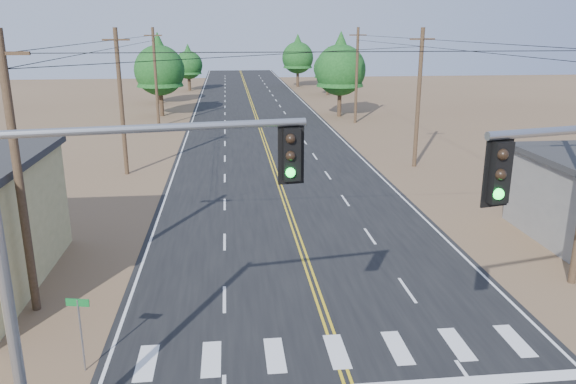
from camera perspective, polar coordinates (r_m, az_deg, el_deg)
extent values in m
cube|color=black|center=(39.01, -1.15, 1.55)|extent=(15.00, 200.00, 0.02)
cylinder|color=#4C3826|center=(21.45, -25.68, 1.23)|extent=(0.30, 0.30, 10.00)
cube|color=#4C3826|center=(20.87, -27.13, 12.42)|extent=(1.80, 0.12, 0.12)
cylinder|color=#4C3826|center=(40.53, -16.58, 8.64)|extent=(0.30, 0.30, 10.00)
cube|color=#4C3826|center=(40.22, -17.08, 14.57)|extent=(1.80, 0.12, 0.12)
cylinder|color=#4C3826|center=(60.21, -13.29, 11.22)|extent=(0.30, 0.30, 10.00)
cube|color=#4C3826|center=(60.00, -13.56, 15.21)|extent=(1.80, 0.12, 0.12)
cylinder|color=#4C3826|center=(42.18, 13.11, 9.17)|extent=(0.30, 0.30, 10.00)
cube|color=#4C3826|center=(41.89, 13.49, 14.87)|extent=(1.80, 0.12, 0.12)
cylinder|color=#4C3826|center=(61.33, 6.98, 11.62)|extent=(0.30, 0.30, 10.00)
cube|color=#4C3826|center=(61.13, 7.13, 15.54)|extent=(1.80, 0.12, 0.12)
cylinder|color=gray|center=(13.95, -26.38, -11.37)|extent=(0.27, 0.27, 7.84)
cylinder|color=gray|center=(12.33, -13.41, 6.33)|extent=(6.64, 1.17, 0.18)
cube|color=black|center=(12.89, 0.29, 3.90)|extent=(0.44, 0.39, 1.23)
sphere|color=black|center=(12.61, 0.26, 5.44)|extent=(0.22, 0.22, 0.22)
sphere|color=black|center=(12.69, 0.26, 3.70)|extent=(0.22, 0.22, 0.22)
sphere|color=#0CE533|center=(12.79, 0.26, 1.99)|extent=(0.22, 0.22, 0.22)
cube|color=black|center=(11.82, 20.54, 1.93)|extent=(0.46, 0.42, 1.24)
sphere|color=black|center=(11.54, 20.97, 3.58)|extent=(0.23, 0.23, 0.23)
sphere|color=black|center=(11.63, 20.77, 1.68)|extent=(0.23, 0.23, 0.23)
sphere|color=#0CE533|center=(11.73, 20.58, -0.18)|extent=(0.23, 0.23, 0.23)
cylinder|color=gray|center=(18.32, -20.25, -13.53)|extent=(0.06, 0.06, 2.37)
cube|color=#0D6125|center=(17.82, -20.60, -10.47)|extent=(0.70, 0.18, 0.24)
cylinder|color=#3F2D1E|center=(67.72, -12.74, 8.99)|extent=(0.49, 0.49, 3.43)
cone|color=#124115|center=(67.30, -13.00, 13.00)|extent=(5.33, 5.33, 6.09)
sphere|color=#124115|center=(67.37, -12.93, 11.96)|extent=(5.71, 5.71, 5.71)
cylinder|color=#3F2D1E|center=(79.04, -13.06, 9.80)|extent=(0.44, 0.44, 2.92)
cone|color=#124115|center=(78.70, -13.26, 12.73)|extent=(4.55, 4.55, 5.20)
sphere|color=#124115|center=(78.77, -13.20, 11.97)|extent=(4.87, 4.87, 4.87)
cylinder|color=#3F2D1E|center=(94.36, -9.99, 10.92)|extent=(0.50, 0.50, 2.69)
cone|color=#124115|center=(94.08, -10.11, 13.18)|extent=(4.18, 4.18, 4.78)
sphere|color=#124115|center=(94.14, -10.08, 12.59)|extent=(4.48, 4.48, 4.48)
cylinder|color=#3F2D1E|center=(66.01, 5.25, 9.15)|extent=(0.48, 0.48, 3.47)
cone|color=#124115|center=(65.58, 5.36, 13.33)|extent=(5.39, 5.39, 6.17)
sphere|color=#124115|center=(65.66, 5.33, 12.24)|extent=(5.78, 5.78, 5.78)
cylinder|color=#3F2D1E|center=(87.40, 4.04, 10.67)|extent=(0.40, 0.40, 2.60)
cone|color=#124115|center=(87.11, 4.08, 13.04)|extent=(4.05, 4.05, 4.63)
sphere|color=#124115|center=(87.17, 4.07, 12.42)|extent=(4.34, 4.34, 4.34)
cylinder|color=#3F2D1E|center=(99.39, 0.99, 11.58)|extent=(0.49, 0.49, 3.22)
cone|color=#124115|center=(99.11, 1.00, 14.15)|extent=(5.00, 5.00, 5.72)
sphere|color=#124115|center=(99.16, 0.99, 13.48)|extent=(5.36, 5.36, 5.36)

